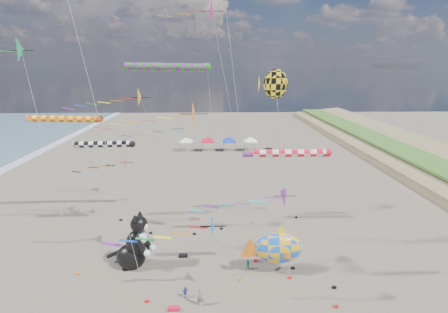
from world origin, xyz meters
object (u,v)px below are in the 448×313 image
cat_inflatable (133,239)px  child_blue (185,292)px  person_adult (201,297)px  parked_car (270,150)px  fish_inflatable (277,248)px  child_green (248,265)px

cat_inflatable → child_blue: bearing=-25.6°
child_blue → person_adult: bearing=-66.0°
child_blue → parked_car: (15.59, 51.71, 0.05)m
fish_inflatable → parked_car: size_ratio=1.83×
child_green → fish_inflatable: bearing=-1.9°
child_green → child_blue: size_ratio=0.98×
person_adult → child_green: 6.84m
person_adult → cat_inflatable: bearing=130.3°
cat_inflatable → child_blue: (5.35, -5.02, -2.42)m
child_green → parked_car: parked_car is taller
cat_inflatable → child_green: 11.45m
parked_car → child_blue: bearing=159.9°
child_green → cat_inflatable: bearing=-173.3°
child_blue → cat_inflatable: bearing=109.4°
person_adult → child_green: bearing=41.8°
fish_inflatable → person_adult: size_ratio=3.88×
cat_inflatable → person_adult: size_ratio=3.67×
cat_inflatable → parked_car: 51.23m
cat_inflatable → child_green: size_ratio=5.65×
fish_inflatable → person_adult: fish_inflatable is taller
cat_inflatable → parked_car: cat_inflatable is taller
fish_inflatable → child_blue: fish_inflatable is taller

